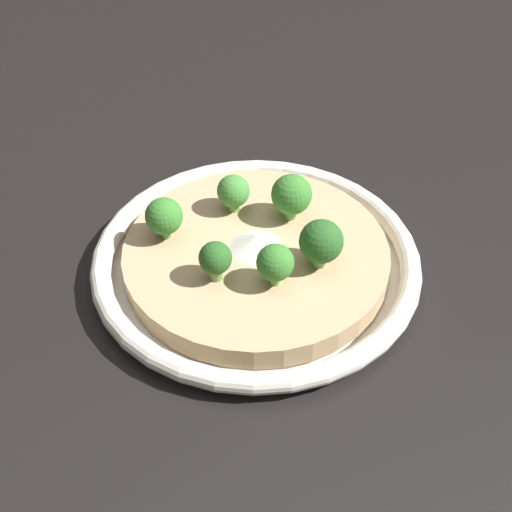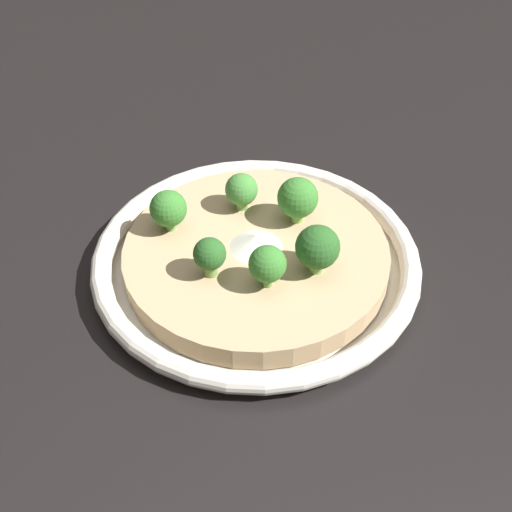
{
  "view_description": "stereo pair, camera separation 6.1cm",
  "coord_description": "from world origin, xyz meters",
  "px_view_note": "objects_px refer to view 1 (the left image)",
  "views": [
    {
      "loc": [
        -0.01,
        0.45,
        0.43
      ],
      "look_at": [
        0.0,
        0.0,
        0.02
      ],
      "focal_mm": 45.0,
      "sensor_mm": 36.0,
      "label": 1
    },
    {
      "loc": [
        -0.07,
        0.45,
        0.43
      ],
      "look_at": [
        0.0,
        0.0,
        0.02
      ],
      "focal_mm": 45.0,
      "sensor_mm": 36.0,
      "label": 2
    }
  ],
  "objects_px": {
    "broccoli_back": "(215,259)",
    "broccoli_back_left": "(275,263)",
    "risotto_bowl": "(256,258)",
    "broccoli_front_left": "(292,195)",
    "broccoli_left": "(321,242)",
    "broccoli_front": "(233,192)",
    "broccoli_front_right": "(164,217)"
  },
  "relations": [
    {
      "from": "risotto_bowl",
      "to": "broccoli_front_left",
      "type": "relative_size",
      "value": 6.54
    },
    {
      "from": "broccoli_back_left",
      "to": "broccoli_front_right",
      "type": "bearing_deg",
      "value": -30.92
    },
    {
      "from": "broccoli_front_right",
      "to": "broccoli_front",
      "type": "relative_size",
      "value": 1.09
    },
    {
      "from": "broccoli_front_left",
      "to": "broccoli_back_left",
      "type": "height_order",
      "value": "broccoli_front_left"
    },
    {
      "from": "risotto_bowl",
      "to": "broccoli_front_left",
      "type": "xyz_separation_m",
      "value": [
        -0.03,
        -0.05,
        0.04
      ]
    },
    {
      "from": "broccoli_front_right",
      "to": "broccoli_back_left",
      "type": "height_order",
      "value": "same"
    },
    {
      "from": "broccoli_front_right",
      "to": "broccoli_back",
      "type": "relative_size",
      "value": 1.09
    },
    {
      "from": "broccoli_front_left",
      "to": "broccoli_left",
      "type": "xyz_separation_m",
      "value": [
        -0.02,
        0.07,
        0.0
      ]
    },
    {
      "from": "broccoli_left",
      "to": "broccoli_front",
      "type": "xyz_separation_m",
      "value": [
        0.08,
        -0.08,
        -0.01
      ]
    },
    {
      "from": "broccoli_back",
      "to": "broccoli_back_left",
      "type": "bearing_deg",
      "value": 173.48
    },
    {
      "from": "broccoli_front_right",
      "to": "broccoli_back",
      "type": "bearing_deg",
      "value": 132.57
    },
    {
      "from": "broccoli_left",
      "to": "broccoli_back_left",
      "type": "bearing_deg",
      "value": 31.41
    },
    {
      "from": "risotto_bowl",
      "to": "broccoli_back",
      "type": "bearing_deg",
      "value": 50.19
    },
    {
      "from": "broccoli_front_left",
      "to": "broccoli_left",
      "type": "relative_size",
      "value": 1.0
    },
    {
      "from": "risotto_bowl",
      "to": "broccoli_back_left",
      "type": "relative_size",
      "value": 7.47
    },
    {
      "from": "broccoli_back_left",
      "to": "broccoli_back",
      "type": "distance_m",
      "value": 0.05
    },
    {
      "from": "risotto_bowl",
      "to": "broccoli_back_left",
      "type": "xyz_separation_m",
      "value": [
        -0.02,
        0.05,
        0.04
      ]
    },
    {
      "from": "risotto_bowl",
      "to": "broccoli_front_right",
      "type": "height_order",
      "value": "broccoli_front_right"
    },
    {
      "from": "broccoli_front",
      "to": "broccoli_front_left",
      "type": "bearing_deg",
      "value": 168.57
    },
    {
      "from": "broccoli_front_left",
      "to": "broccoli_front_right",
      "type": "bearing_deg",
      "value": 14.62
    },
    {
      "from": "broccoli_front_left",
      "to": "broccoli_front",
      "type": "relative_size",
      "value": 1.22
    },
    {
      "from": "broccoli_left",
      "to": "broccoli_front_right",
      "type": "bearing_deg",
      "value": -14.37
    },
    {
      "from": "broccoli_back_left",
      "to": "broccoli_back",
      "type": "height_order",
      "value": "broccoli_back_left"
    },
    {
      "from": "broccoli_front",
      "to": "broccoli_front_right",
      "type": "bearing_deg",
      "value": 34.15
    },
    {
      "from": "broccoli_back_left",
      "to": "broccoli_back",
      "type": "bearing_deg",
      "value": -6.52
    },
    {
      "from": "risotto_bowl",
      "to": "broccoli_left",
      "type": "relative_size",
      "value": 6.52
    },
    {
      "from": "risotto_bowl",
      "to": "broccoli_back",
      "type": "distance_m",
      "value": 0.07
    },
    {
      "from": "risotto_bowl",
      "to": "broccoli_left",
      "type": "bearing_deg",
      "value": 158.67
    },
    {
      "from": "risotto_bowl",
      "to": "broccoli_back",
      "type": "relative_size",
      "value": 7.98
    },
    {
      "from": "broccoli_front_left",
      "to": "broccoli_back_left",
      "type": "bearing_deg",
      "value": 80.01
    },
    {
      "from": "broccoli_back_left",
      "to": "broccoli_front_left",
      "type": "bearing_deg",
      "value": -99.99
    },
    {
      "from": "broccoli_front_right",
      "to": "broccoli_back",
      "type": "height_order",
      "value": "broccoli_front_right"
    }
  ]
}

